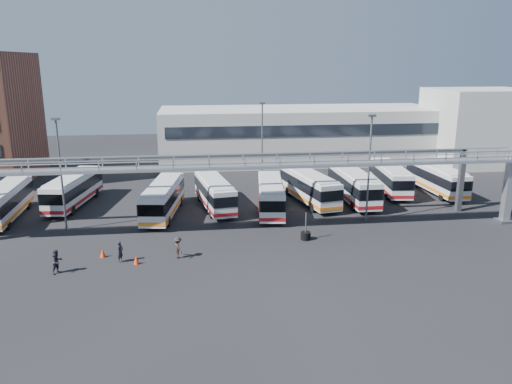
{
  "coord_description": "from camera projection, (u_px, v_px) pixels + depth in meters",
  "views": [
    {
      "loc": [
        -4.39,
        -36.99,
        14.92
      ],
      "look_at": [
        1.18,
        6.0,
        3.52
      ],
      "focal_mm": 35.0,
      "sensor_mm": 36.0,
      "label": 1
    }
  ],
  "objects": [
    {
      "name": "cone_right",
      "position": [
        136.0,
        260.0,
        37.75
      ],
      "size": [
        0.46,
        0.46,
        0.66
      ],
      "primitive_type": "cone",
      "rotation": [
        0.0,
        0.0,
        -0.12
      ],
      "color": "red",
      "rests_on": "ground"
    },
    {
      "name": "bus_5",
      "position": [
        271.0,
        195.0,
        50.6
      ],
      "size": [
        3.74,
        10.83,
        3.22
      ],
      "rotation": [
        0.0,
        0.0,
        -0.12
      ],
      "color": "silver",
      "rests_on": "ground"
    },
    {
      "name": "bus_8",
      "position": [
        390.0,
        177.0,
        58.23
      ],
      "size": [
        3.61,
        10.86,
        3.24
      ],
      "rotation": [
        0.0,
        0.0,
        -0.11
      ],
      "color": "silver",
      "rests_on": "ground"
    },
    {
      "name": "warehouse",
      "position": [
        299.0,
        134.0,
        76.74
      ],
      "size": [
        42.0,
        14.0,
        8.0
      ],
      "primitive_type": "cube",
      "color": "#9E9E99",
      "rests_on": "ground"
    },
    {
      "name": "light_pole_mid",
      "position": [
        369.0,
        163.0,
        46.57
      ],
      "size": [
        0.7,
        0.35,
        10.21
      ],
      "color": "#4C4F54",
      "rests_on": "ground"
    },
    {
      "name": "bus_3",
      "position": [
        163.0,
        198.0,
        49.35
      ],
      "size": [
        4.06,
        11.06,
        3.29
      ],
      "rotation": [
        0.0,
        0.0,
        -0.15
      ],
      "color": "silver",
      "rests_on": "ground"
    },
    {
      "name": "light_pole_left",
      "position": [
        61.0,
        169.0,
        44.05
      ],
      "size": [
        0.7,
        0.35,
        10.21
      ],
      "color": "#4C4F54",
      "rests_on": "ground"
    },
    {
      "name": "bus_1",
      "position": [
        73.0,
        189.0,
        52.77
      ],
      "size": [
        4.26,
        11.16,
        3.31
      ],
      "rotation": [
        0.0,
        0.0,
        -0.16
      ],
      "color": "silver",
      "rests_on": "ground"
    },
    {
      "name": "bus_9",
      "position": [
        437.0,
        178.0,
        57.88
      ],
      "size": [
        2.76,
        10.69,
        3.23
      ],
      "rotation": [
        0.0,
        0.0,
        0.03
      ],
      "color": "silver",
      "rests_on": "ground"
    },
    {
      "name": "tire_stack",
      "position": [
        306.0,
        235.0,
        42.93
      ],
      "size": [
        0.86,
        0.86,
        2.45
      ],
      "color": "black",
      "rests_on": "ground"
    },
    {
      "name": "building_right",
      "position": [
        480.0,
        127.0,
        73.83
      ],
      "size": [
        14.0,
        12.0,
        11.0
      ],
      "primitive_type": "cube",
      "color": "#B2B2AD",
      "rests_on": "ground"
    },
    {
      "name": "pedestrian_a",
      "position": [
        120.0,
        252.0,
        38.05
      ],
      "size": [
        0.62,
        0.73,
        1.69
      ],
      "primitive_type": "imported",
      "rotation": [
        0.0,
        0.0,
        1.14
      ],
      "color": "black",
      "rests_on": "ground"
    },
    {
      "name": "bus_0",
      "position": [
        5.0,
        201.0,
        48.2
      ],
      "size": [
        2.79,
        10.72,
        3.24
      ],
      "rotation": [
        0.0,
        0.0,
        0.03
      ],
      "color": "silver",
      "rests_on": "ground"
    },
    {
      "name": "bus_7",
      "position": [
        353.0,
        185.0,
        54.36
      ],
      "size": [
        2.65,
        11.11,
        3.37
      ],
      "rotation": [
        0.0,
        0.0,
        0.01
      ],
      "color": "silver",
      "rests_on": "ground"
    },
    {
      "name": "light_pole_back",
      "position": [
        262.0,
        140.0,
        59.96
      ],
      "size": [
        0.7,
        0.35,
        10.21
      ],
      "color": "#4C4F54",
      "rests_on": "ground"
    },
    {
      "name": "pedestrian_b",
      "position": [
        57.0,
        262.0,
        36.0
      ],
      "size": [
        1.07,
        1.1,
        1.79
      ],
      "primitive_type": "imported",
      "rotation": [
        0.0,
        0.0,
        0.92
      ],
      "color": "#231F2B",
      "rests_on": "ground"
    },
    {
      "name": "pedestrian_c",
      "position": [
        178.0,
        248.0,
        38.8
      ],
      "size": [
        1.08,
        1.28,
        1.72
      ],
      "primitive_type": "imported",
      "rotation": [
        0.0,
        0.0,
        2.04
      ],
      "color": "black",
      "rests_on": "ground"
    },
    {
      "name": "gantry",
      "position": [
        243.0,
        171.0,
        44.05
      ],
      "size": [
        51.4,
        5.15,
        7.1
      ],
      "color": "#999CA2",
      "rests_on": "ground"
    },
    {
      "name": "bus_6",
      "position": [
        309.0,
        186.0,
        53.84
      ],
      "size": [
        4.51,
        11.16,
        3.31
      ],
      "rotation": [
        0.0,
        0.0,
        0.19
      ],
      "color": "silver",
      "rests_on": "ground"
    },
    {
      "name": "cone_left",
      "position": [
        103.0,
        253.0,
        39.11
      ],
      "size": [
        0.53,
        0.53,
        0.71
      ],
      "primitive_type": "cone",
      "rotation": [
        0.0,
        0.0,
        0.22
      ],
      "color": "red",
      "rests_on": "ground"
    },
    {
      "name": "bus_4",
      "position": [
        215.0,
        192.0,
        51.8
      ],
      "size": [
        4.01,
        10.58,
        3.14
      ],
      "rotation": [
        0.0,
        0.0,
        0.16
      ],
      "color": "silver",
      "rests_on": "ground"
    },
    {
      "name": "ground",
      "position": [
        251.0,
        254.0,
        39.82
      ],
      "size": [
        140.0,
        140.0,
        0.0
      ],
      "primitive_type": "plane",
      "color": "black",
      "rests_on": "ground"
    }
  ]
}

